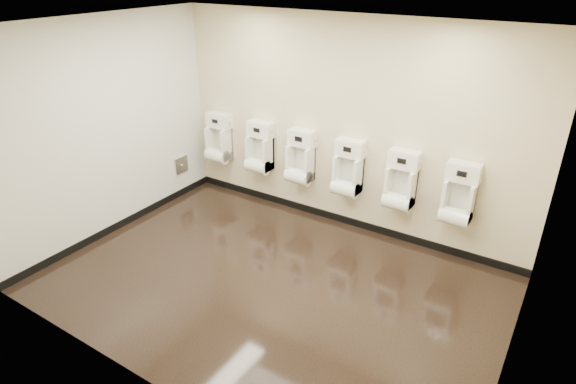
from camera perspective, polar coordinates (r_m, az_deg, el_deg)
name	(u,v)px	position (r m, az deg, el deg)	size (l,w,h in m)	color
ground	(270,284)	(5.63, -2.10, -10.83)	(5.00, 3.50, 0.00)	black
ceiling	(265,29)	(4.54, -2.70, 18.76)	(5.00, 3.50, 0.00)	white
back_wall	(345,127)	(6.34, 6.76, 7.68)	(5.00, 0.02, 2.80)	beige
front_wall	(135,251)	(3.79, -17.72, -6.72)	(5.00, 0.02, 2.80)	beige
left_wall	(107,130)	(6.59, -20.68, 6.89)	(0.02, 3.50, 2.80)	beige
right_wall	(535,242)	(4.18, 27.23, -5.31)	(0.02, 3.50, 2.80)	beige
tile_overlay_left	(107,130)	(6.58, -20.65, 6.89)	(0.01, 3.50, 2.80)	white
skirting_back	(340,218)	(6.87, 6.13, -3.10)	(5.00, 0.02, 0.10)	black
skirting_left	(123,223)	(7.10, -18.94, -3.44)	(0.02, 3.50, 0.10)	black
access_panel	(181,165)	(7.61, -12.54, 3.16)	(0.04, 0.25, 0.25)	#9E9EA3
urinal_0	(219,141)	(7.49, -8.22, 5.96)	(0.40, 0.30, 0.74)	white
urinal_1	(259,151)	(7.04, -3.40, 4.86)	(0.40, 0.30, 0.74)	white
urinal_2	(300,161)	(6.68, 1.47, 3.71)	(0.40, 0.30, 0.74)	white
urinal_3	(348,172)	(6.37, 7.08, 2.35)	(0.40, 0.30, 0.74)	white
urinal_4	(400,185)	(6.13, 13.18, 0.84)	(0.40, 0.30, 0.74)	white
urinal_5	(458,199)	(5.96, 19.55, -0.74)	(0.40, 0.30, 0.74)	white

